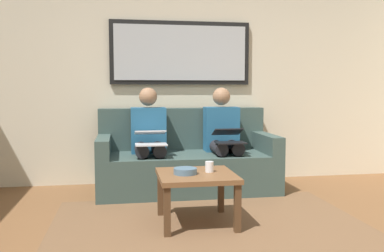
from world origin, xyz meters
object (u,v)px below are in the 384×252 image
at_px(coffee_table, 196,181).
at_px(laptop_silver, 151,138).
at_px(person_left, 223,135).
at_px(framed_mirror, 181,53).
at_px(laptop_black, 229,136).
at_px(person_right, 149,137).
at_px(couch, 186,162).
at_px(bowl, 185,171).
at_px(cup, 209,167).

bearing_deg(coffee_table, laptop_silver, -70.67).
bearing_deg(person_left, framed_mirror, -47.85).
distance_m(laptop_black, person_right, 0.86).
distance_m(framed_mirror, laptop_silver, 1.23).
height_order(person_left, person_right, same).
bearing_deg(framed_mirror, laptop_black, 120.66).
bearing_deg(couch, bowl, 81.04).
distance_m(person_left, laptop_silver, 0.86).
distance_m(bowl, person_right, 1.20).
bearing_deg(laptop_silver, cup, 116.46).
relative_size(framed_mirror, laptop_black, 4.90).
relative_size(framed_mirror, cup, 18.52).
bearing_deg(laptop_black, person_left, -90.00).
bearing_deg(cup, person_left, -109.47).
distance_m(coffee_table, person_right, 1.22).
distance_m(couch, bowl, 1.26).
xyz_separation_m(laptop_black, person_right, (0.83, -0.24, -0.01)).
height_order(couch, person_left, person_left).
bearing_deg(person_right, couch, -170.62).
height_order(couch, laptop_black, couch).
height_order(coffee_table, laptop_silver, laptop_silver).
height_order(bowl, person_right, person_right).
relative_size(person_left, laptop_black, 3.35).
distance_m(cup, person_right, 1.20).
relative_size(person_right, laptop_silver, 3.35).
bearing_deg(couch, framed_mirror, -90.00).
xyz_separation_m(person_left, laptop_silver, (0.83, 0.25, 0.02)).
xyz_separation_m(couch, laptop_silver, (0.41, 0.32, 0.31)).
bearing_deg(laptop_silver, bowl, 103.42).
relative_size(coffee_table, person_right, 0.56).
height_order(cup, laptop_black, laptop_black).
bearing_deg(laptop_silver, framed_mirror, -120.44).
relative_size(couch, laptop_black, 5.69).
distance_m(couch, cup, 1.19).
bearing_deg(cup, bowl, 13.03).
xyz_separation_m(framed_mirror, coffee_table, (0.10, 1.61, -1.18)).
xyz_separation_m(couch, coffee_table, (0.10, 1.22, 0.05)).
relative_size(cup, bowl, 0.47).
xyz_separation_m(bowl, person_right, (0.22, -1.17, 0.16)).
relative_size(couch, coffee_table, 3.06).
height_order(framed_mirror, person_left, framed_mirror).
relative_size(coffee_table, laptop_silver, 1.86).
bearing_deg(laptop_silver, laptop_black, -179.57).
bearing_deg(framed_mirror, cup, 90.69).
xyz_separation_m(cup, person_left, (-0.39, -1.12, 0.14)).
xyz_separation_m(framed_mirror, person_right, (0.41, 0.46, -0.94)).
xyz_separation_m(framed_mirror, bowl, (0.19, 1.62, -1.10)).
height_order(laptop_black, laptop_silver, laptop_black).
distance_m(bowl, person_left, 1.32).
distance_m(coffee_table, person_left, 1.28).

